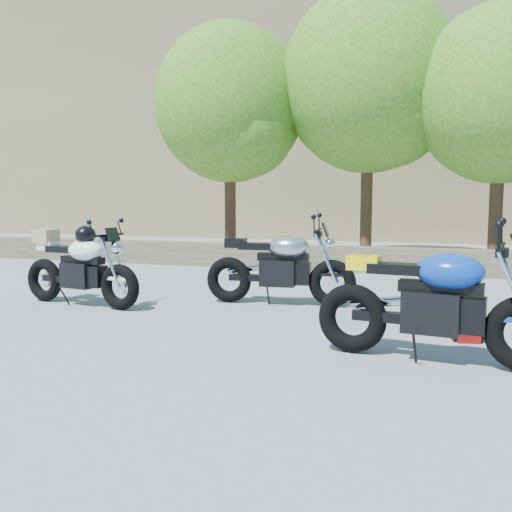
# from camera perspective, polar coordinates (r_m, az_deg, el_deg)

# --- Properties ---
(ground) EXTENTS (90.00, 90.00, 0.00)m
(ground) POSITION_cam_1_polar(r_m,az_deg,el_deg) (6.79, -4.26, -7.11)
(ground) COLOR gray
(ground) RESTS_ON ground
(stone_wall) EXTENTS (22.00, 0.55, 0.50)m
(stone_wall) POSITION_cam_1_polar(r_m,az_deg,el_deg) (11.95, 5.80, -0.17)
(stone_wall) COLOR #4E4534
(stone_wall) RESTS_ON ground
(hillside) EXTENTS (80.00, 30.00, 15.00)m
(hillside) POSITION_cam_1_polar(r_m,az_deg,el_deg) (34.63, 19.35, 15.67)
(hillside) COLOR #716546
(hillside) RESTS_ON ground
(tree_decid_left) EXTENTS (3.67, 3.67, 5.62)m
(tree_decid_left) POSITION_cam_1_polar(r_m,az_deg,el_deg) (14.28, -2.32, 14.49)
(tree_decid_left) COLOR #382314
(tree_decid_left) RESTS_ON ground
(tree_decid_mid) EXTENTS (4.08, 4.08, 6.24)m
(tree_decid_mid) POSITION_cam_1_polar(r_m,az_deg,el_deg) (13.97, 11.62, 16.25)
(tree_decid_mid) COLOR #382314
(tree_decid_mid) RESTS_ON ground
(tree_decid_right) EXTENTS (3.54, 3.54, 5.41)m
(tree_decid_right) POSITION_cam_1_polar(r_m,az_deg,el_deg) (13.25, 23.76, 14.06)
(tree_decid_right) COLOR #382314
(tree_decid_right) RESTS_ON ground
(silver_bike) EXTENTS (2.16, 0.68, 1.08)m
(silver_bike) POSITION_cam_1_polar(r_m,az_deg,el_deg) (8.07, 2.49, -1.19)
(silver_bike) COLOR black
(silver_bike) RESTS_ON ground
(white_bike) EXTENTS (2.04, 0.66, 1.13)m
(white_bike) POSITION_cam_1_polar(r_m,az_deg,el_deg) (8.38, -17.22, -0.99)
(white_bike) COLOR black
(white_bike) RESTS_ON ground
(blue_bike) EXTENTS (2.24, 0.71, 1.12)m
(blue_bike) POSITION_cam_1_polar(r_m,az_deg,el_deg) (5.54, 17.55, -4.63)
(blue_bike) COLOR black
(blue_bike) RESTS_ON ground
(backpack) EXTENTS (0.33, 0.30, 0.41)m
(backpack) POSITION_cam_1_polar(r_m,az_deg,el_deg) (6.53, 20.36, -6.25)
(backpack) COLOR black
(backpack) RESTS_ON ground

